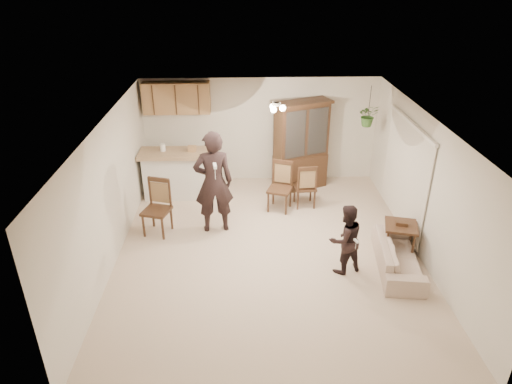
{
  "coord_description": "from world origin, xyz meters",
  "views": [
    {
      "loc": [
        -0.47,
        -7.09,
        4.78
      ],
      "look_at": [
        -0.21,
        0.4,
        1.03
      ],
      "focal_mm": 32.0,
      "sensor_mm": 36.0,
      "label": 1
    }
  ],
  "objects_px": {
    "adult": "(214,189)",
    "chair_bar": "(157,219)",
    "chair_hutch_left": "(280,197)",
    "sofa": "(399,250)",
    "side_table": "(399,239)",
    "china_hutch": "(301,146)",
    "chair_hutch_right": "(305,194)",
    "child": "(346,237)"
  },
  "relations": [
    {
      "from": "side_table",
      "to": "chair_hutch_right",
      "type": "xyz_separation_m",
      "value": [
        -1.47,
        1.96,
        -0.04
      ]
    },
    {
      "from": "sofa",
      "to": "chair_bar",
      "type": "xyz_separation_m",
      "value": [
        -4.37,
        1.33,
        -0.05
      ]
    },
    {
      "from": "adult",
      "to": "china_hutch",
      "type": "bearing_deg",
      "value": -143.64
    },
    {
      "from": "sofa",
      "to": "china_hutch",
      "type": "bearing_deg",
      "value": 29.31
    },
    {
      "from": "china_hutch",
      "to": "chair_hutch_left",
      "type": "height_order",
      "value": "china_hutch"
    },
    {
      "from": "side_table",
      "to": "china_hutch",
      "type": "bearing_deg",
      "value": 116.81
    },
    {
      "from": "chair_bar",
      "to": "sofa",
      "type": "bearing_deg",
      "value": -0.04
    },
    {
      "from": "chair_bar",
      "to": "china_hutch",
      "type": "bearing_deg",
      "value": 50.13
    },
    {
      "from": "adult",
      "to": "chair_hutch_right",
      "type": "distance_m",
      "value": 2.23
    },
    {
      "from": "china_hutch",
      "to": "chair_hutch_right",
      "type": "bearing_deg",
      "value": -112.91
    },
    {
      "from": "china_hutch",
      "to": "chair_hutch_left",
      "type": "xyz_separation_m",
      "value": [
        -0.57,
        -1.11,
        -0.73
      ]
    },
    {
      "from": "adult",
      "to": "side_table",
      "type": "relative_size",
      "value": 2.61
    },
    {
      "from": "adult",
      "to": "china_hutch",
      "type": "height_order",
      "value": "china_hutch"
    },
    {
      "from": "chair_hutch_right",
      "to": "chair_hutch_left",
      "type": "bearing_deg",
      "value": 11.84
    },
    {
      "from": "side_table",
      "to": "child",
      "type": "bearing_deg",
      "value": -157.15
    },
    {
      "from": "side_table",
      "to": "chair_hutch_right",
      "type": "relative_size",
      "value": 0.69
    },
    {
      "from": "adult",
      "to": "chair_hutch_left",
      "type": "bearing_deg",
      "value": -158.25
    },
    {
      "from": "adult",
      "to": "chair_bar",
      "type": "relative_size",
      "value": 1.63
    },
    {
      "from": "china_hutch",
      "to": "chair_hutch_right",
      "type": "relative_size",
      "value": 2.08
    },
    {
      "from": "sofa",
      "to": "adult",
      "type": "relative_size",
      "value": 1.04
    },
    {
      "from": "china_hutch",
      "to": "adult",
      "type": "bearing_deg",
      "value": -158.05
    },
    {
      "from": "chair_hutch_left",
      "to": "sofa",
      "type": "bearing_deg",
      "value": -29.69
    },
    {
      "from": "sofa",
      "to": "side_table",
      "type": "height_order",
      "value": "sofa"
    },
    {
      "from": "adult",
      "to": "chair_hutch_left",
      "type": "distance_m",
      "value": 1.67
    },
    {
      "from": "adult",
      "to": "chair_bar",
      "type": "distance_m",
      "value": 1.27
    },
    {
      "from": "chair_bar",
      "to": "chair_hutch_left",
      "type": "distance_m",
      "value": 2.63
    },
    {
      "from": "adult",
      "to": "chair_bar",
      "type": "bearing_deg",
      "value": -3.01
    },
    {
      "from": "child",
      "to": "chair_bar",
      "type": "height_order",
      "value": "child"
    },
    {
      "from": "sofa",
      "to": "chair_hutch_right",
      "type": "distance_m",
      "value": 2.73
    },
    {
      "from": "china_hutch",
      "to": "chair_bar",
      "type": "xyz_separation_m",
      "value": [
        -3.05,
        -2.0,
        -0.72
      ]
    },
    {
      "from": "adult",
      "to": "child",
      "type": "bearing_deg",
      "value": 138.76
    },
    {
      "from": "child",
      "to": "china_hutch",
      "type": "height_order",
      "value": "china_hutch"
    },
    {
      "from": "child",
      "to": "side_table",
      "type": "distance_m",
      "value": 1.26
    },
    {
      "from": "side_table",
      "to": "chair_bar",
      "type": "xyz_separation_m",
      "value": [
        -4.51,
        0.9,
        -0.01
      ]
    },
    {
      "from": "side_table",
      "to": "chair_hutch_right",
      "type": "distance_m",
      "value": 2.45
    },
    {
      "from": "china_hutch",
      "to": "chair_hutch_left",
      "type": "bearing_deg",
      "value": -139.69
    },
    {
      "from": "child",
      "to": "chair_hutch_right",
      "type": "height_order",
      "value": "child"
    },
    {
      "from": "chair_bar",
      "to": "chair_hutch_right",
      "type": "relative_size",
      "value": 1.1
    },
    {
      "from": "sofa",
      "to": "child",
      "type": "relative_size",
      "value": 1.39
    },
    {
      "from": "chair_hutch_right",
      "to": "adult",
      "type": "bearing_deg",
      "value": 21.44
    },
    {
      "from": "side_table",
      "to": "chair_hutch_left",
      "type": "relative_size",
      "value": 0.64
    },
    {
      "from": "adult",
      "to": "chair_bar",
      "type": "height_order",
      "value": "adult"
    }
  ]
}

